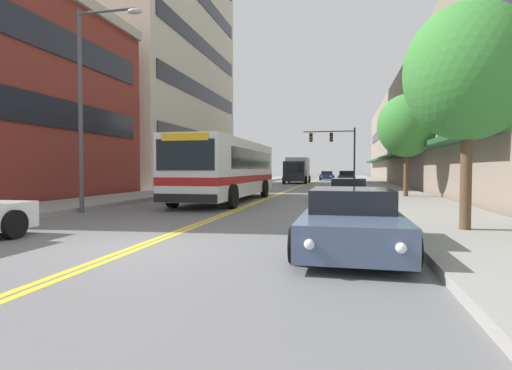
{
  "coord_description": "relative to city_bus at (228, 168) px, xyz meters",
  "views": [
    {
      "loc": [
        4.12,
        -7.41,
        1.6
      ],
      "look_at": [
        -0.79,
        14.91,
        0.71
      ],
      "focal_mm": 28.0,
      "sensor_mm": 36.0,
      "label": 1
    }
  ],
  "objects": [
    {
      "name": "box_truck",
      "position": [
        0.38,
        27.45,
        -0.16
      ],
      "size": [
        2.73,
        6.61,
        2.98
      ],
      "color": "#232328",
      "rests_on": "ground_plane"
    },
    {
      "name": "office_tower_left",
      "position": [
        -13.59,
        17.35,
        13.98
      ],
      "size": [
        12.08,
        21.49,
        31.35
      ],
      "color": "beige",
      "rests_on": "ground_plane"
    },
    {
      "name": "sidewalk_left",
      "position": [
        -5.62,
        24.96,
        -1.6
      ],
      "size": [
        3.45,
        106.0,
        0.18
      ],
      "color": "gray",
      "rests_on": "ground_plane"
    },
    {
      "name": "storefront_row_right",
      "position": [
        14.79,
        24.96,
        3.78
      ],
      "size": [
        9.1,
        68.0,
        10.96
      ],
      "color": "gray",
      "rests_on": "ground_plane"
    },
    {
      "name": "centre_line",
      "position": [
        1.61,
        24.96,
        -1.69
      ],
      "size": [
        0.34,
        106.0,
        0.01
      ],
      "color": "yellow",
      "rests_on": "ground_plane"
    },
    {
      "name": "street_lamp_left_near",
      "position": [
        -3.3,
        -6.52,
        2.77
      ],
      "size": [
        2.6,
        0.28,
        7.39
      ],
      "color": "#47474C",
      "rests_on": "ground_plane"
    },
    {
      "name": "sidewalk_right",
      "position": [
        8.83,
        24.96,
        -1.6
      ],
      "size": [
        3.45,
        106.0,
        0.18
      ],
      "color": "gray",
      "rests_on": "ground_plane"
    },
    {
      "name": "traffic_signal_mast",
      "position": [
        4.94,
        23.12,
        2.52
      ],
      "size": [
        5.37,
        0.38,
        5.93
      ],
      "color": "#47474C",
      "rests_on": "ground_plane"
    },
    {
      "name": "car_slate_blue_parked_right_foreground",
      "position": [
        5.88,
        -11.25,
        -1.13
      ],
      "size": [
        2.1,
        4.72,
        1.21
      ],
      "color": "#475675",
      "rests_on": "ground_plane"
    },
    {
      "name": "car_navy_moving_lead",
      "position": [
        3.27,
        41.81,
        -1.07
      ],
      "size": [
        2.14,
        4.37,
        1.33
      ],
      "color": "#19234C",
      "rests_on": "ground_plane"
    },
    {
      "name": "street_tree_right_near",
      "position": [
        8.55,
        -9.19,
        2.17
      ],
      "size": [
        2.91,
        2.91,
        5.3
      ],
      "color": "brown",
      "rests_on": "sidewalk_right"
    },
    {
      "name": "city_bus",
      "position": [
        0.0,
        0.0,
        0.0
      ],
      "size": [
        2.9,
        11.12,
        2.99
      ],
      "color": "silver",
      "rests_on": "ground_plane"
    },
    {
      "name": "car_black_parked_right_far",
      "position": [
        5.94,
        0.3,
        -1.13
      ],
      "size": [
        2.09,
        4.78,
        1.16
      ],
      "color": "black",
      "rests_on": "ground_plane"
    },
    {
      "name": "street_tree_right_mid",
      "position": [
        8.96,
        2.95,
        2.21
      ],
      "size": [
        3.02,
        3.02,
        5.4
      ],
      "color": "brown",
      "rests_on": "sidewalk_right"
    },
    {
      "name": "car_champagne_parked_left_near",
      "position": [
        -2.71,
        14.38,
        -1.07
      ],
      "size": [
        2.17,
        4.81,
        1.32
      ],
      "color": "beige",
      "rests_on": "ground_plane"
    },
    {
      "name": "car_dark_grey_parked_right_mid",
      "position": [
        6.04,
        26.61,
        -1.02
      ],
      "size": [
        2.07,
        4.68,
        1.45
      ],
      "color": "#38383D",
      "rests_on": "ground_plane"
    },
    {
      "name": "ground_plane",
      "position": [
        1.61,
        24.96,
        -1.69
      ],
      "size": [
        240.0,
        240.0,
        0.0
      ],
      "primitive_type": "plane",
      "color": "slate"
    }
  ]
}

